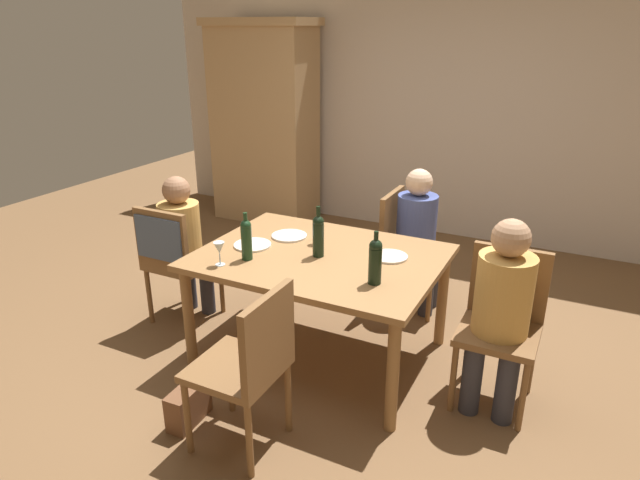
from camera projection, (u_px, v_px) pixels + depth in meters
ground_plane at (320, 353)px, 3.79m from camera, size 10.00×10.00×0.00m
rear_room_partition at (442, 105)px, 5.61m from camera, size 6.40×0.12×2.70m
armoire_cabinet at (264, 123)px, 6.10m from camera, size 1.18×0.62×2.18m
dining_table at (320, 266)px, 3.55m from camera, size 1.52×1.14×0.74m
chair_far_right at (404, 242)px, 4.28m from camera, size 0.44×0.44×0.92m
chair_right_end at (502, 316)px, 3.19m from camera, size 0.44×0.44×0.92m
chair_left_end at (170, 251)px, 3.95m from camera, size 0.44×0.46×0.92m
chair_near at (250, 360)px, 2.77m from camera, size 0.44×0.44×0.92m
person_woman_host at (419, 230)px, 4.19m from camera, size 0.35×0.30×1.12m
person_man_bearded at (502, 304)px, 3.05m from camera, size 0.31×0.36×1.15m
person_man_guest at (183, 238)px, 4.05m from camera, size 0.30×0.34×1.12m
wine_bottle_tall_green at (318, 234)px, 3.45m from camera, size 0.07×0.07×0.33m
wine_bottle_dark_red at (375, 260)px, 3.08m from camera, size 0.08×0.08×0.31m
wine_bottle_short_olive at (246, 238)px, 3.40m from camera, size 0.07×0.07×0.31m
wine_glass_near_left at (219, 249)px, 3.33m from camera, size 0.07×0.07×0.15m
wine_glass_centre at (319, 228)px, 3.67m from camera, size 0.07×0.07×0.15m
dinner_plate_host at (390, 256)px, 3.47m from camera, size 0.23×0.23×0.01m
dinner_plate_guest_left at (253, 245)px, 3.66m from camera, size 0.25×0.25×0.01m
dinner_plate_guest_right at (289, 236)px, 3.82m from camera, size 0.25×0.25×0.01m
handbag at (188, 405)px, 3.10m from camera, size 0.13×0.28×0.22m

